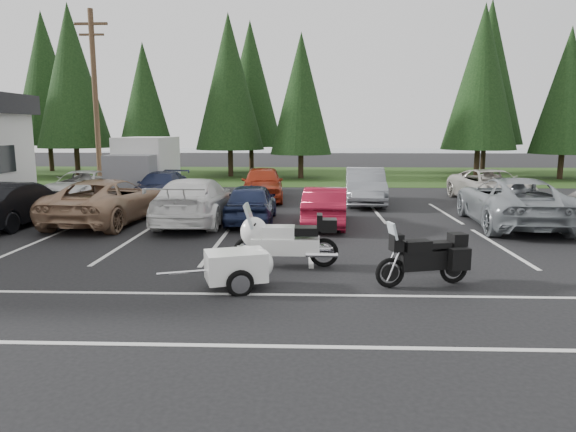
# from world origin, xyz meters

# --- Properties ---
(ground) EXTENTS (120.00, 120.00, 0.00)m
(ground) POSITION_xyz_m (0.00, 0.00, 0.00)
(ground) COLOR black
(ground) RESTS_ON ground
(grass_strip) EXTENTS (80.00, 16.00, 0.01)m
(grass_strip) POSITION_xyz_m (0.00, 24.00, 0.01)
(grass_strip) COLOR #233A12
(grass_strip) RESTS_ON ground
(lake_water) EXTENTS (70.00, 50.00, 0.02)m
(lake_water) POSITION_xyz_m (4.00, 55.00, 0.00)
(lake_water) COLOR gray
(lake_water) RESTS_ON ground
(utility_pole) EXTENTS (1.60, 0.26, 9.00)m
(utility_pole) POSITION_xyz_m (-10.00, 12.00, 4.70)
(utility_pole) COLOR #473321
(utility_pole) RESTS_ON ground
(box_truck) EXTENTS (2.40, 5.60, 2.90)m
(box_truck) POSITION_xyz_m (-8.00, 12.50, 1.45)
(box_truck) COLOR silver
(box_truck) RESTS_ON ground
(stall_markings) EXTENTS (32.00, 16.00, 0.01)m
(stall_markings) POSITION_xyz_m (0.00, 2.00, 0.00)
(stall_markings) COLOR silver
(stall_markings) RESTS_ON ground
(conifer_2) EXTENTS (5.10, 5.10, 11.89)m
(conifer_2) POSITION_xyz_m (-16.00, 22.80, 6.95)
(conifer_2) COLOR #332316
(conifer_2) RESTS_ON ground
(conifer_3) EXTENTS (3.87, 3.87, 9.02)m
(conifer_3) POSITION_xyz_m (-10.50, 21.40, 5.27)
(conifer_3) COLOR #332316
(conifer_3) RESTS_ON ground
(conifer_4) EXTENTS (4.80, 4.80, 11.17)m
(conifer_4) POSITION_xyz_m (-5.00, 22.90, 6.53)
(conifer_4) COLOR #332316
(conifer_4) RESTS_ON ground
(conifer_5) EXTENTS (4.14, 4.14, 9.63)m
(conifer_5) POSITION_xyz_m (0.00, 21.60, 5.63)
(conifer_5) COLOR #332316
(conifer_5) RESTS_ON ground
(conifer_6) EXTENTS (4.93, 4.93, 11.48)m
(conifer_6) POSITION_xyz_m (12.00, 22.10, 6.71)
(conifer_6) COLOR #332316
(conifer_6) RESTS_ON ground
(conifer_7) EXTENTS (4.27, 4.27, 9.94)m
(conifer_7) POSITION_xyz_m (17.50, 21.80, 5.81)
(conifer_7) COLOR #332316
(conifer_7) RESTS_ON ground
(conifer_back_a) EXTENTS (5.28, 5.28, 12.30)m
(conifer_back_a) POSITION_xyz_m (-20.00, 27.00, 7.19)
(conifer_back_a) COLOR #332316
(conifer_back_a) RESTS_ON ground
(conifer_back_b) EXTENTS (4.97, 4.97, 11.58)m
(conifer_back_b) POSITION_xyz_m (-4.00, 27.50, 6.77)
(conifer_back_b) COLOR #332316
(conifer_back_b) RESTS_ON ground
(conifer_back_c) EXTENTS (5.50, 5.50, 12.81)m
(conifer_back_c) POSITION_xyz_m (14.00, 26.80, 7.49)
(conifer_back_c) COLOR #332316
(conifer_back_c) RESTS_ON ground
(car_near_1) EXTENTS (1.88, 4.72, 1.53)m
(car_near_1) POSITION_xyz_m (-9.68, 3.80, 0.76)
(car_near_1) COLOR black
(car_near_1) RESTS_ON ground
(car_near_2) EXTENTS (3.13, 5.92, 1.59)m
(car_near_2) POSITION_xyz_m (-6.69, 4.43, 0.79)
(car_near_2) COLOR #A17B5D
(car_near_2) RESTS_ON ground
(car_near_3) EXTENTS (2.37, 5.62, 1.62)m
(car_near_3) POSITION_xyz_m (-3.53, 4.41, 0.81)
(car_near_3) COLOR white
(car_near_3) RESTS_ON ground
(car_near_4) EXTENTS (1.74, 4.22, 1.43)m
(car_near_4) POSITION_xyz_m (-1.59, 4.65, 0.72)
(car_near_4) COLOR #1B2443
(car_near_4) RESTS_ON ground
(car_near_5) EXTENTS (1.74, 4.20, 1.35)m
(car_near_5) POSITION_xyz_m (1.05, 4.17, 0.68)
(car_near_5) COLOR maroon
(car_near_5) RESTS_ON ground
(car_near_6) EXTENTS (3.23, 6.23, 1.68)m
(car_near_6) POSITION_xyz_m (7.50, 4.41, 0.84)
(car_near_6) COLOR gray
(car_near_6) RESTS_ON ground
(car_far_0) EXTENTS (2.38, 5.13, 1.42)m
(car_far_0) POSITION_xyz_m (-9.86, 9.57, 0.71)
(car_far_0) COLOR silver
(car_far_0) RESTS_ON ground
(car_far_1) EXTENTS (1.98, 4.68, 1.35)m
(car_far_1) POSITION_xyz_m (-6.37, 10.00, 0.67)
(car_far_1) COLOR #1A2241
(car_far_1) RESTS_ON ground
(car_far_2) EXTENTS (2.16, 4.79, 1.60)m
(car_far_2) POSITION_xyz_m (-1.68, 10.47, 0.80)
(car_far_2) COLOR #9F2B14
(car_far_2) RESTS_ON ground
(car_far_3) EXTENTS (1.97, 4.91, 1.59)m
(car_far_3) POSITION_xyz_m (3.00, 9.50, 0.79)
(car_far_3) COLOR slate
(car_far_3) RESTS_ON ground
(car_far_4) EXTENTS (2.91, 5.52, 1.48)m
(car_far_4) POSITION_xyz_m (8.82, 10.21, 0.74)
(car_far_4) COLOR beige
(car_far_4) RESTS_ON ground
(touring_motorcycle) EXTENTS (2.84, 0.90, 1.57)m
(touring_motorcycle) POSITION_xyz_m (-0.12, -1.33, 0.78)
(touring_motorcycle) COLOR white
(touring_motorcycle) RESTS_ON ground
(cargo_trailer) EXTENTS (1.99, 1.50, 0.82)m
(cargo_trailer) POSITION_xyz_m (-1.09, -3.12, 0.41)
(cargo_trailer) COLOR white
(cargo_trailer) RESTS_ON ground
(adventure_motorcycle) EXTENTS (2.48, 1.39, 1.43)m
(adventure_motorcycle) POSITION_xyz_m (2.85, -2.75, 0.71)
(adventure_motorcycle) COLOR black
(adventure_motorcycle) RESTS_ON ground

